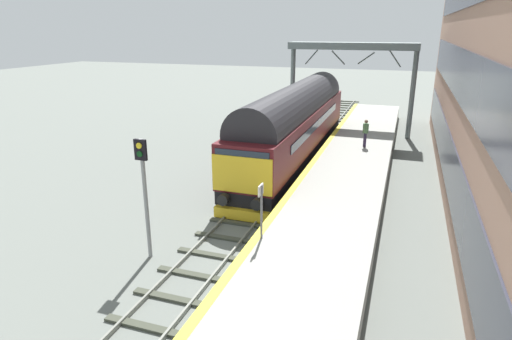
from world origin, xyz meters
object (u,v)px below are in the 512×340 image
at_px(waiting_passenger, 366,131).
at_px(diesel_locomotive, 295,122).
at_px(signal_post_near, 144,186).
at_px(platform_number_sign, 261,203).

bearing_deg(waiting_passenger, diesel_locomotive, 87.57).
xyz_separation_m(diesel_locomotive, signal_post_near, (-2.00, -13.01, 0.23)).
xyz_separation_m(diesel_locomotive, platform_number_sign, (1.91, -12.17, -0.20)).
bearing_deg(waiting_passenger, signal_post_near, 138.05).
relative_size(diesel_locomotive, platform_number_sign, 9.62).
distance_m(diesel_locomotive, platform_number_sign, 12.32).
height_order(diesel_locomotive, platform_number_sign, diesel_locomotive).
distance_m(diesel_locomotive, signal_post_near, 13.16).
height_order(diesel_locomotive, waiting_passenger, diesel_locomotive).
bearing_deg(signal_post_near, waiting_passenger, 67.02).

